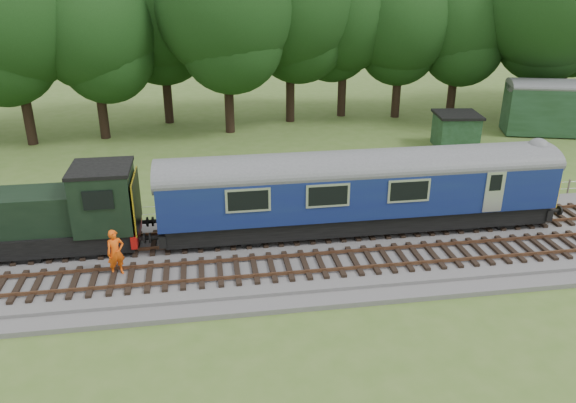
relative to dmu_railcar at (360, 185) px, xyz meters
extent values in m
plane|color=#486826|center=(-5.17, -1.40, -2.61)|extent=(120.00, 120.00, 0.00)
cube|color=#4C4C4F|center=(-5.17, -1.40, -2.43)|extent=(70.00, 7.00, 0.35)
cube|color=brown|center=(-5.17, -0.72, -2.12)|extent=(66.50, 0.07, 0.14)
cube|color=brown|center=(-5.17, 0.72, -2.12)|extent=(66.50, 0.07, 0.14)
cube|color=brown|center=(-5.17, -3.72, -2.12)|extent=(66.50, 0.07, 0.14)
cube|color=brown|center=(-5.17, -2.28, -2.12)|extent=(66.50, 0.07, 0.14)
cube|color=black|center=(-0.01, 0.00, -1.55)|extent=(17.46, 2.52, 0.85)
cube|color=navy|center=(-0.01, 0.00, -0.12)|extent=(18.00, 2.80, 2.05)
cube|color=yellow|center=(9.01, 0.00, -0.50)|extent=(0.06, 2.74, 1.30)
cube|color=black|center=(5.99, 0.00, -1.75)|extent=(2.60, 2.00, 0.55)
cube|color=black|center=(-6.01, 0.00, -1.75)|extent=(2.60, 2.00, 0.55)
cube|color=black|center=(-14.41, 0.00, -1.60)|extent=(8.73, 2.39, 0.85)
cube|color=black|center=(-11.21, 0.00, 0.05)|extent=(2.40, 2.55, 2.60)
cube|color=#A00E0C|center=(-10.03, 0.00, -1.55)|extent=(0.25, 2.60, 0.55)
cube|color=yellow|center=(-9.89, 0.00, -0.15)|extent=(0.06, 2.55, 2.30)
imported|color=#F9540D|center=(-10.59, -2.49, -1.30)|extent=(0.83, 0.72, 1.92)
cube|color=#183519|center=(10.56, 12.81, -1.49)|extent=(3.03, 3.03, 2.24)
cube|color=black|center=(10.56, 12.81, -0.28)|extent=(3.33, 3.33, 0.18)
camera|label=1|loc=(-6.89, -22.95, 9.10)|focal=35.00mm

